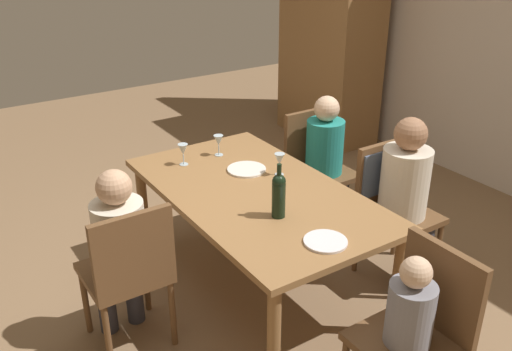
% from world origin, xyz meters
% --- Properties ---
extents(ground_plane, '(10.00, 10.00, 0.00)m').
position_xyz_m(ground_plane, '(0.00, 0.00, 0.00)').
color(ground_plane, '#846647').
extents(armoire_cabinet, '(1.18, 0.62, 2.18)m').
position_xyz_m(armoire_cabinet, '(-1.99, 2.25, 1.10)').
color(armoire_cabinet, olive).
rests_on(armoire_cabinet, ground_plane).
extents(dining_table, '(1.78, 1.00, 0.73)m').
position_xyz_m(dining_table, '(0.00, 0.00, 0.65)').
color(dining_table, olive).
rests_on(dining_table, ground_plane).
extents(chair_far_left, '(0.44, 0.44, 0.92)m').
position_xyz_m(chair_far_left, '(-0.49, 0.88, 0.53)').
color(chair_far_left, brown).
rests_on(chair_far_left, ground_plane).
extents(chair_far_right, '(0.46, 0.44, 0.92)m').
position_xyz_m(chair_far_right, '(0.28, 0.88, 0.59)').
color(chair_far_right, brown).
rests_on(chair_far_right, ground_plane).
extents(chair_near, '(0.44, 0.44, 0.92)m').
position_xyz_m(chair_near, '(0.09, -0.88, 0.53)').
color(chair_near, brown).
rests_on(chair_near, ground_plane).
extents(chair_right_end, '(0.44, 0.44, 0.92)m').
position_xyz_m(chair_right_end, '(1.27, 0.09, 0.53)').
color(chair_right_end, brown).
rests_on(chair_right_end, ground_plane).
extents(person_woman_host, '(0.33, 0.28, 1.08)m').
position_xyz_m(person_woman_host, '(-0.37, 0.88, 0.63)').
color(person_woman_host, '#33333D').
rests_on(person_woman_host, ground_plane).
extents(person_man_bearded, '(0.36, 0.31, 1.15)m').
position_xyz_m(person_man_bearded, '(0.43, 0.88, 0.66)').
color(person_man_bearded, '#33333D').
rests_on(person_man_bearded, ground_plane).
extents(person_man_guest, '(0.33, 0.28, 1.09)m').
position_xyz_m(person_man_guest, '(-0.03, -0.88, 0.63)').
color(person_man_guest, '#33333D').
rests_on(person_man_guest, ground_plane).
extents(person_child_small, '(0.22, 0.25, 0.94)m').
position_xyz_m(person_child_small, '(1.27, -0.02, 0.56)').
color(person_child_small, '#33333D').
rests_on(person_child_small, ground_plane).
extents(wine_bottle_tall_green, '(0.08, 0.08, 0.32)m').
position_xyz_m(wine_bottle_tall_green, '(0.34, -0.07, 0.87)').
color(wine_bottle_tall_green, black).
rests_on(wine_bottle_tall_green, dining_table).
extents(wine_glass_near_left, '(0.07, 0.07, 0.15)m').
position_xyz_m(wine_glass_near_left, '(-0.60, -0.20, 0.84)').
color(wine_glass_near_left, silver).
rests_on(wine_glass_near_left, dining_table).
extents(wine_glass_centre, '(0.07, 0.07, 0.15)m').
position_xyz_m(wine_glass_centre, '(-0.61, 0.08, 0.84)').
color(wine_glass_centre, silver).
rests_on(wine_glass_centre, dining_table).
extents(wine_glass_near_right, '(0.07, 0.07, 0.15)m').
position_xyz_m(wine_glass_near_right, '(-0.11, 0.25, 0.84)').
color(wine_glass_near_right, silver).
rests_on(wine_glass_near_right, dining_table).
extents(dinner_plate_host, '(0.23, 0.23, 0.01)m').
position_xyz_m(dinner_plate_host, '(0.71, -0.03, 0.74)').
color(dinner_plate_host, white).
rests_on(dinner_plate_host, dining_table).
extents(dinner_plate_guest_left, '(0.26, 0.26, 0.01)m').
position_xyz_m(dinner_plate_guest_left, '(-0.28, 0.11, 0.74)').
color(dinner_plate_guest_left, white).
rests_on(dinner_plate_guest_left, dining_table).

